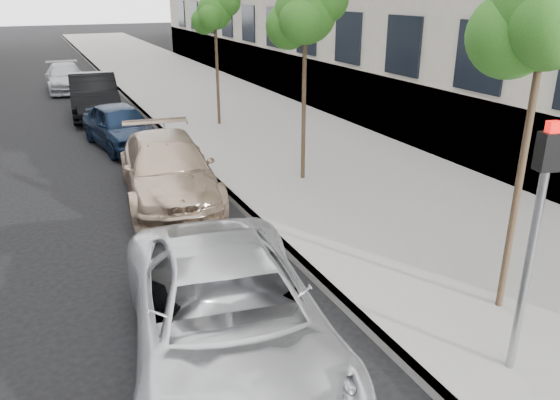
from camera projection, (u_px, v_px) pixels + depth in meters
sidewalk at (180, 84)px, 27.69m from camera, size 6.40×72.00×0.14m
curb at (117, 88)px, 26.48m from camera, size 0.15×72.00×0.14m
tree_near at (549, 11)px, 6.67m from camera, size 1.78×1.58×5.05m
tree_mid at (306, 12)px, 12.27m from camera, size 1.74×1.54×4.79m
tree_far at (216, 12)px, 17.85m from camera, size 1.54×1.34×4.49m
signal_pole at (536, 223)px, 6.12m from camera, size 0.28×0.23×3.12m
minivan at (228, 316)px, 6.85m from camera, size 3.13×5.45×1.43m
suv at (168, 169)px, 12.46m from camera, size 2.52×5.07×1.42m
sedan_blue at (121, 126)px, 16.61m from camera, size 2.14×4.08×1.32m
sedan_black at (94, 95)px, 20.69m from camera, size 2.02×4.90×1.58m
sedan_rear at (66, 78)px, 25.91m from camera, size 1.80×4.34×1.26m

